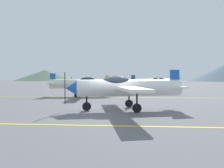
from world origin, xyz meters
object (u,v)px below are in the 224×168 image
at_px(car_sedan, 145,83).
at_px(airplane_far, 154,82).
at_px(airplane_back, 90,82).
at_px(airplane_near, 125,87).
at_px(airplane_mid, 82,83).

bearing_deg(car_sedan, airplane_far, -90.48).
distance_m(airplane_back, car_sedan, 14.90).
bearing_deg(airplane_near, car_sedan, 82.26).
bearing_deg(airplane_mid, airplane_back, 97.14).
bearing_deg(airplane_back, airplane_near, -73.80).
distance_m(airplane_mid, airplane_far, 12.30).
height_order(airplane_mid, airplane_back, same).
bearing_deg(airplane_mid, airplane_far, 43.96).
height_order(airplane_near, airplane_far, same).
bearing_deg(airplane_near, airplane_far, 76.36).
xyz_separation_m(airplane_mid, airplane_back, (-1.57, 12.56, 0.00)).
bearing_deg(airplane_mid, car_sedan, 68.74).
xyz_separation_m(airplane_far, airplane_back, (-10.43, 4.02, 0.00)).
relative_size(airplane_mid, airplane_far, 1.00).
relative_size(airplane_near, airplane_far, 1.00).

